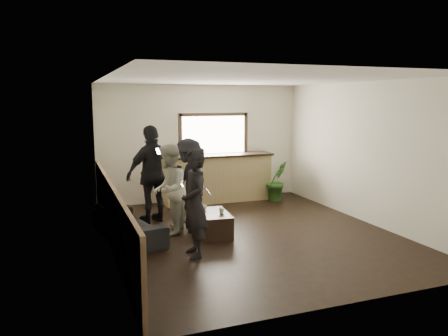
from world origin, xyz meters
name	(u,v)px	position (x,y,z in m)	size (l,w,h in m)	color
ground	(250,233)	(0.00, 0.00, 0.00)	(5.00, 6.00, 0.01)	black
room_shell	(212,156)	(-0.74, 0.00, 1.47)	(5.01, 6.01, 2.80)	silver
bar_counter	(217,175)	(0.30, 2.70, 0.64)	(2.70, 0.68, 2.13)	tan
sofa	(128,223)	(-2.15, 0.49, 0.27)	(1.88, 0.74, 0.55)	black
coffee_table	(214,223)	(-0.65, 0.18, 0.20)	(0.51, 0.92, 0.41)	black
cup_a	(203,208)	(-0.78, 0.42, 0.46)	(0.12, 0.12, 0.10)	silver
cup_b	(221,211)	(-0.54, 0.07, 0.46)	(0.10, 0.10, 0.10)	silver
potted_plant	(277,181)	(1.68, 2.21, 0.49)	(0.54, 0.44, 0.98)	#2D6623
person_a	(194,203)	(-1.29, -0.75, 0.85)	(0.47, 0.62, 1.69)	black
person_b	(169,189)	(-1.40, 0.50, 0.83)	(0.92, 1.00, 1.66)	#B3B3A1
person_c	(189,181)	(-0.87, 1.04, 0.85)	(0.82, 1.19, 1.70)	black
person_d	(153,174)	(-1.51, 1.40, 0.98)	(1.24, 0.82, 1.95)	black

